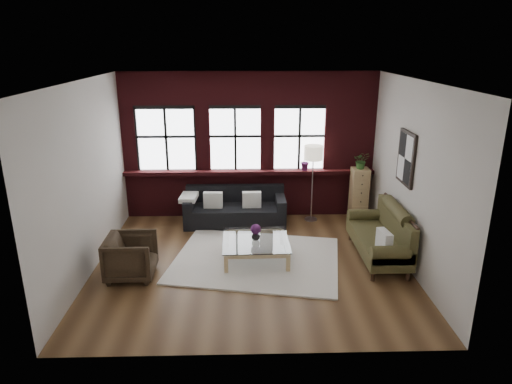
{
  "coord_description": "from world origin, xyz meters",
  "views": [
    {
      "loc": [
        -0.12,
        -7.36,
        3.79
      ],
      "look_at": [
        0.1,
        0.6,
        1.15
      ],
      "focal_mm": 32.0,
      "sensor_mm": 36.0,
      "label": 1
    }
  ],
  "objects_px": {
    "vintage_settee": "(378,233)",
    "coffee_table": "(256,250)",
    "drawer_chest": "(359,195)",
    "floor_lamp": "(312,180)",
    "vase": "(256,235)",
    "armchair": "(131,257)",
    "dark_sofa": "(235,207)"
  },
  "relations": [
    {
      "from": "floor_lamp",
      "to": "drawer_chest",
      "type": "bearing_deg",
      "value": -0.81
    },
    {
      "from": "vintage_settee",
      "to": "coffee_table",
      "type": "bearing_deg",
      "value": 179.38
    },
    {
      "from": "coffee_table",
      "to": "vase",
      "type": "height_order",
      "value": "vase"
    },
    {
      "from": "vintage_settee",
      "to": "coffee_table",
      "type": "distance_m",
      "value": 2.24
    },
    {
      "from": "vase",
      "to": "vintage_settee",
      "type": "bearing_deg",
      "value": -0.62
    },
    {
      "from": "vintage_settee",
      "to": "vase",
      "type": "distance_m",
      "value": 2.22
    },
    {
      "from": "armchair",
      "to": "drawer_chest",
      "type": "distance_m",
      "value": 5.07
    },
    {
      "from": "vase",
      "to": "coffee_table",
      "type": "bearing_deg",
      "value": -45.0
    },
    {
      "from": "coffee_table",
      "to": "floor_lamp",
      "type": "distance_m",
      "value": 2.4
    },
    {
      "from": "vase",
      "to": "floor_lamp",
      "type": "xyz_separation_m",
      "value": [
        1.28,
        1.9,
        0.45
      ]
    },
    {
      "from": "vintage_settee",
      "to": "vase",
      "type": "xyz_separation_m",
      "value": [
        -2.22,
        0.02,
        -0.04
      ]
    },
    {
      "from": "vintage_settee",
      "to": "armchair",
      "type": "bearing_deg",
      "value": -172.54
    },
    {
      "from": "drawer_chest",
      "to": "armchair",
      "type": "bearing_deg",
      "value": -150.81
    },
    {
      "from": "vase",
      "to": "floor_lamp",
      "type": "distance_m",
      "value": 2.33
    },
    {
      "from": "dark_sofa",
      "to": "vase",
      "type": "height_order",
      "value": "dark_sofa"
    },
    {
      "from": "floor_lamp",
      "to": "vase",
      "type": "bearing_deg",
      "value": -124.08
    },
    {
      "from": "dark_sofa",
      "to": "vase",
      "type": "relative_size",
      "value": 12.8
    },
    {
      "from": "armchair",
      "to": "dark_sofa",
      "type": "bearing_deg",
      "value": -37.18
    },
    {
      "from": "dark_sofa",
      "to": "coffee_table",
      "type": "height_order",
      "value": "dark_sofa"
    },
    {
      "from": "floor_lamp",
      "to": "vintage_settee",
      "type": "bearing_deg",
      "value": -64.04
    },
    {
      "from": "vintage_settee",
      "to": "coffee_table",
      "type": "relative_size",
      "value": 1.61
    },
    {
      "from": "vintage_settee",
      "to": "armchair",
      "type": "relative_size",
      "value": 2.37
    },
    {
      "from": "dark_sofa",
      "to": "vase",
      "type": "xyz_separation_m",
      "value": [
        0.4,
        -1.73,
        0.08
      ]
    },
    {
      "from": "coffee_table",
      "to": "drawer_chest",
      "type": "relative_size",
      "value": 1.0
    },
    {
      "from": "vintage_settee",
      "to": "floor_lamp",
      "type": "relative_size",
      "value": 1.04
    },
    {
      "from": "vintage_settee",
      "to": "drawer_chest",
      "type": "height_order",
      "value": "drawer_chest"
    },
    {
      "from": "drawer_chest",
      "to": "floor_lamp",
      "type": "relative_size",
      "value": 0.64
    },
    {
      "from": "drawer_chest",
      "to": "floor_lamp",
      "type": "xyz_separation_m",
      "value": [
        -1.04,
        0.01,
        0.33
      ]
    },
    {
      "from": "dark_sofa",
      "to": "floor_lamp",
      "type": "height_order",
      "value": "floor_lamp"
    },
    {
      "from": "vase",
      "to": "armchair",
      "type": "bearing_deg",
      "value": -164.34
    },
    {
      "from": "dark_sofa",
      "to": "drawer_chest",
      "type": "relative_size",
      "value": 1.83
    },
    {
      "from": "armchair",
      "to": "coffee_table",
      "type": "bearing_deg",
      "value": -75.27
    }
  ]
}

